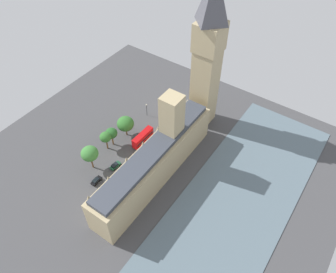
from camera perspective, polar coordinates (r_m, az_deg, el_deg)
The scene contains 14 objects.
ground_plane at distance 120.13m, azimuth -3.04°, elevation -6.48°, with size 127.79×127.79×0.00m, color #424244.
river_thames at distance 111.77m, azimuth 10.28°, elevation -13.74°, with size 34.43×115.01×0.25m, color slate.
parliament_building at distance 113.31m, azimuth -2.00°, elevation -3.95°, with size 10.28×57.79×30.21m.
clock_tower at distance 120.09m, azimuth 7.06°, elevation 14.47°, with size 9.60×9.60×62.90m.
double_decker_bus_by_river_gate at distance 128.29m, azimuth -4.46°, elevation -0.19°, with size 2.78×10.54×4.75m.
car_dark_green_midblock at distance 122.62m, azimuth -9.29°, elevation -5.06°, with size 2.18×4.46×1.74m.
car_black_corner at distance 119.71m, azimuth -12.51°, elevation -7.60°, with size 1.94×4.29×1.74m.
pedestrian_under_trees at distance 115.68m, azimuth -9.42°, elevation -9.82°, with size 0.58×0.65×1.53m.
pedestrian_leading at distance 128.59m, azimuth -0.69°, elevation -1.16°, with size 0.45×0.55×1.49m.
plane_tree_far_end at distance 118.96m, azimuth -13.63°, elevation -2.95°, with size 6.31×6.31×10.52m.
plane_tree_trailing at distance 126.48m, azimuth -9.94°, elevation 0.56°, with size 4.69×4.69×8.25m.
plane_tree_kerbside at distance 129.44m, azimuth -7.50°, elevation 2.23°, with size 6.80×6.80×9.04m.
plane_tree_near_tower at distance 125.21m, azimuth -10.93°, elevation -0.11°, with size 4.56×4.56×8.39m.
street_lamp_opposite_hall at distance 138.39m, azimuth -3.79°, elevation 5.11°, with size 0.56×0.56×6.18m.
Camera 1 is at (-46.21, 55.18, 96.18)m, focal length 34.62 mm.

